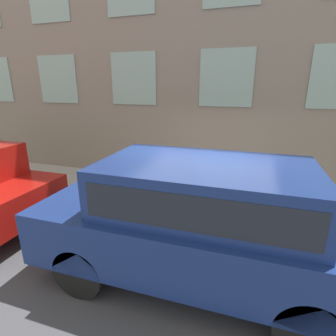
% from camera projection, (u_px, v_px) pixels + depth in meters
% --- Properties ---
extents(ground_plane, '(80.00, 80.00, 0.00)m').
position_uv_depth(ground_plane, '(203.00, 234.00, 5.33)').
color(ground_plane, '#47474C').
extents(sidewalk, '(2.58, 60.00, 0.17)m').
position_uv_depth(sidewalk, '(213.00, 204.00, 6.47)').
color(sidewalk, '#B2ADA3').
rests_on(sidewalk, ground_plane).
extents(fire_hydrant, '(0.35, 0.46, 0.85)m').
position_uv_depth(fire_hydrant, '(183.00, 195.00, 5.73)').
color(fire_hydrant, red).
rests_on(fire_hydrant, sidewalk).
extents(person, '(0.32, 0.21, 1.31)m').
position_uv_depth(person, '(154.00, 174.00, 5.94)').
color(person, '#232328').
rests_on(person, sidewalk).
extents(parked_truck_navy_near, '(1.93, 4.67, 1.88)m').
position_uv_depth(parked_truck_navy_near, '(199.00, 216.00, 3.81)').
color(parked_truck_navy_near, black).
rests_on(parked_truck_navy_near, ground_plane).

